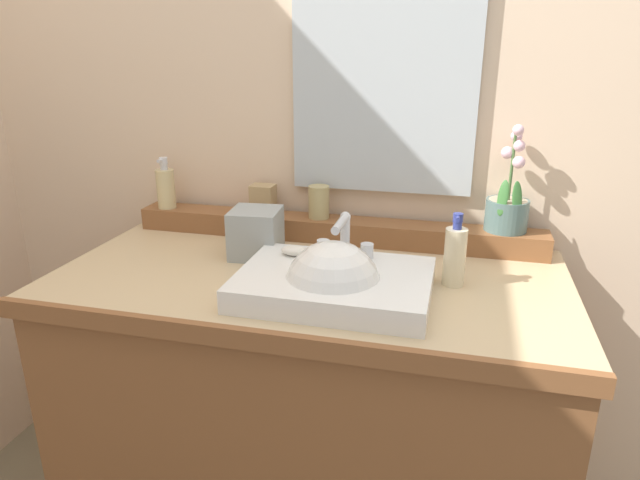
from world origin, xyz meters
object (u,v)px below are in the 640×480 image
at_px(sink_basin, 334,286).
at_px(soap_bar, 295,251).
at_px(tumbler_cup, 319,202).
at_px(tissue_box, 256,233).
at_px(potted_plant, 508,206).
at_px(lotion_bottle, 455,255).
at_px(trinket_box, 263,199).
at_px(soap_dispenser, 166,187).

relative_size(sink_basin, soap_bar, 6.27).
relative_size(tumbler_cup, tissue_box, 0.73).
bearing_deg(potted_plant, tumbler_cup, -178.81).
bearing_deg(lotion_bottle, soap_bar, -173.64).
height_order(trinket_box, lotion_bottle, lotion_bottle).
bearing_deg(tumbler_cup, sink_basin, -70.93).
xyz_separation_m(soap_dispenser, tissue_box, (0.36, -0.17, -0.07)).
height_order(tumbler_cup, lotion_bottle, lotion_bottle).
height_order(soap_bar, lotion_bottle, lotion_bottle).
distance_m(soap_dispenser, tumbler_cup, 0.49).
bearing_deg(trinket_box, sink_basin, -51.41).
relative_size(potted_plant, trinket_box, 3.46).
relative_size(soap_dispenser, tissue_box, 1.22).
height_order(potted_plant, tumbler_cup, potted_plant).
height_order(potted_plant, tissue_box, potted_plant).
bearing_deg(soap_dispenser, sink_basin, -31.17).
xyz_separation_m(sink_basin, tissue_box, (-0.26, 0.21, 0.04)).
bearing_deg(potted_plant, soap_bar, -149.39).
height_order(soap_dispenser, tissue_box, soap_dispenser).
height_order(potted_plant, soap_dispenser, potted_plant).
height_order(sink_basin, potted_plant, potted_plant).
distance_m(sink_basin, trinket_box, 0.52).
relative_size(soap_dispenser, lotion_bottle, 0.89).
relative_size(soap_bar, tumbler_cup, 0.73).
height_order(soap_bar, tumbler_cup, tumbler_cup).
bearing_deg(tissue_box, potted_plant, 16.39).
distance_m(potted_plant, soap_dispenser, 1.02).
bearing_deg(sink_basin, soap_dispenser, 148.83).
relative_size(potted_plant, tumbler_cup, 3.03).
bearing_deg(trinket_box, soap_dispenser, -173.60).
distance_m(soap_bar, tumbler_cup, 0.30).
height_order(lotion_bottle, tissue_box, lotion_bottle).
distance_m(potted_plant, tumbler_cup, 0.53).
height_order(sink_basin, trinket_box, sink_basin).
xyz_separation_m(potted_plant, tumbler_cup, (-0.53, -0.01, -0.02)).
bearing_deg(trinket_box, potted_plant, 0.38).
relative_size(sink_basin, tumbler_cup, 4.56).
distance_m(sink_basin, soap_bar, 0.16).
relative_size(potted_plant, lotion_bottle, 1.63).
xyz_separation_m(soap_bar, tissue_box, (-0.14, 0.11, -0.00)).
distance_m(soap_dispenser, tissue_box, 0.40).
xyz_separation_m(soap_dispenser, tumbler_cup, (0.49, 0.01, -0.02)).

